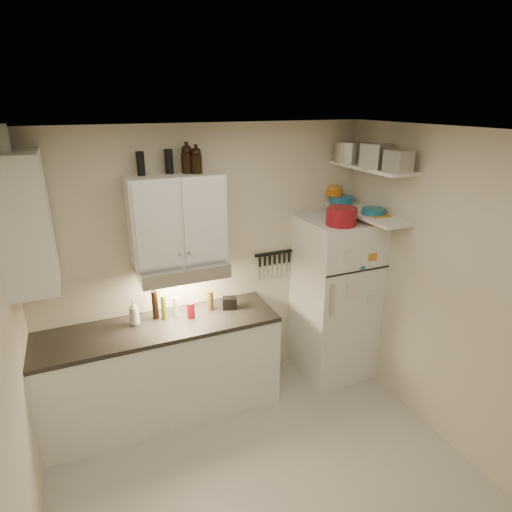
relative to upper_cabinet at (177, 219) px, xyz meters
name	(u,v)px	position (x,y,z in m)	size (l,w,h in m)	color
floor	(273,490)	(0.30, -1.33, -1.84)	(3.20, 3.00, 0.02)	#BBB7AD
ceiling	(279,133)	(0.30, -1.33, 0.78)	(3.20, 3.00, 0.02)	silver
back_wall	(207,264)	(0.30, 0.18, -0.53)	(3.20, 0.02, 2.60)	beige
right_wall	(458,298)	(1.91, -1.33, -0.53)	(0.02, 3.00, 2.60)	beige
base_cabinet	(163,371)	(-0.25, -0.14, -1.39)	(2.10, 0.60, 0.88)	white
countertop	(159,327)	(-0.25, -0.14, -0.93)	(2.10, 0.62, 0.04)	#272422
upper_cabinet	(177,219)	(0.00, 0.00, 0.00)	(0.80, 0.33, 0.75)	white
side_cabinet	(25,222)	(-1.14, -0.14, 0.12)	(0.33, 0.55, 1.00)	white
range_hood	(182,268)	(0.00, -0.06, -0.44)	(0.76, 0.46, 0.12)	silver
fridge	(335,299)	(1.55, -0.18, -0.98)	(0.70, 0.68, 1.70)	white
shelf_hi	(371,167)	(1.75, -0.31, 0.38)	(0.30, 0.95, 0.03)	white
shelf_lo	(367,214)	(1.75, -0.31, -0.07)	(0.30, 0.95, 0.03)	white
knife_strip	(274,253)	(1.00, 0.15, -0.51)	(0.42, 0.02, 0.03)	black
dutch_oven	(341,216)	(1.43, -0.35, -0.04)	(0.28, 0.28, 0.16)	maroon
book_stack	(375,218)	(1.78, -0.41, -0.08)	(0.19, 0.24, 0.08)	orange
spice_jar	(343,214)	(1.55, -0.21, -0.07)	(0.07, 0.07, 0.11)	silver
stock_pot	(349,152)	(1.69, -0.04, 0.49)	(0.27, 0.27, 0.19)	silver
tin_a	(375,156)	(1.68, -0.44, 0.50)	(0.21, 0.19, 0.21)	#AAAAAD
tin_b	(398,161)	(1.72, -0.70, 0.48)	(0.18, 0.18, 0.18)	#AAAAAD
bowl_teal	(342,201)	(1.71, 0.05, -0.01)	(0.22, 0.22, 0.09)	#1A6B93
bowl_orange	(334,192)	(1.67, 0.14, 0.07)	(0.18, 0.18, 0.05)	orange
bowl_yellow	(334,188)	(1.67, 0.14, 0.11)	(0.14, 0.14, 0.04)	orange
plates	(373,211)	(1.77, -0.38, -0.02)	(0.22, 0.22, 0.05)	#1A6B93
growler_a	(187,159)	(0.12, 0.03, 0.49)	(0.10, 0.10, 0.24)	black
growler_b	(196,160)	(0.19, -0.02, 0.49)	(0.09, 0.09, 0.22)	black
thermos_a	(169,161)	(-0.02, 0.07, 0.48)	(0.07, 0.07, 0.20)	black
thermos_b	(141,164)	(-0.25, 0.06, 0.47)	(0.07, 0.07, 0.19)	black
soap_bottle	(134,311)	(-0.44, -0.04, -0.78)	(0.10, 0.10, 0.26)	white
pepper_mill	(210,301)	(0.25, -0.04, -0.81)	(0.06, 0.06, 0.19)	brown
oil_bottle	(164,307)	(-0.18, -0.04, -0.79)	(0.04, 0.04, 0.23)	#556519
vinegar_bottle	(155,305)	(-0.25, 0.00, -0.77)	(0.06, 0.06, 0.26)	black
clear_bottle	(176,306)	(-0.06, -0.02, -0.81)	(0.06, 0.06, 0.18)	silver
red_jar	(191,310)	(0.05, -0.11, -0.83)	(0.07, 0.07, 0.15)	maroon
caddy	(230,303)	(0.43, -0.08, -0.85)	(0.13, 0.09, 0.11)	black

